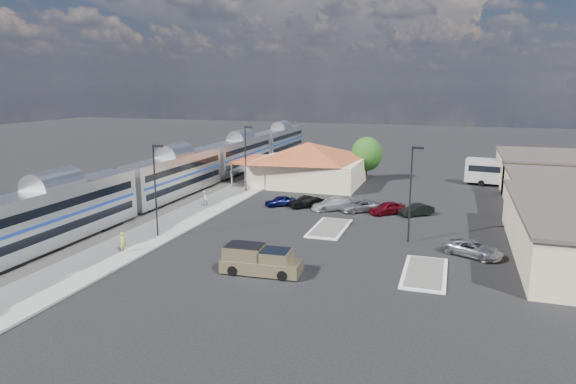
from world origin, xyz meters
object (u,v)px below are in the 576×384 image
(pickup_truck, at_px, (261,261))
(coach_bus, at_px, (510,172))
(suv, at_px, (473,249))
(station_depot, at_px, (308,163))

(pickup_truck, bearing_deg, coach_bus, -29.42)
(suv, xyz_separation_m, coach_bus, (5.63, 33.44, 1.51))
(pickup_truck, distance_m, suv, 18.37)
(station_depot, relative_size, suv, 3.73)
(pickup_truck, bearing_deg, station_depot, 7.38)
(coach_bus, bearing_deg, suv, 178.81)
(station_depot, bearing_deg, suv, -49.93)
(station_depot, distance_m, coach_bus, 28.75)
(station_depot, xyz_separation_m, pickup_truck, (6.44, -35.80, -2.11))
(suv, bearing_deg, pickup_truck, 146.66)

